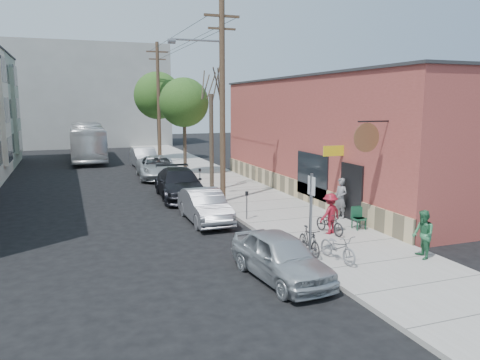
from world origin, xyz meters
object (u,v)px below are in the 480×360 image
object	(u,v)px
tree_bare	(211,143)
parked_bike_b	(338,247)
car_0	(281,256)
sign_post	(311,208)
bus	(87,142)
cyclist	(330,214)
car_3	(157,167)
parking_meter_far	(200,175)
parked_bike_a	(309,241)
patio_chair_b	(359,218)
tree_leafy_mid	(184,103)
patron_grey	(341,198)
car_1	(205,206)
parking_meter_near	(247,201)
car_2	(180,184)
utility_pole_near	(221,98)
tree_leafy_far	(158,96)
patron_green	(423,235)
patio_chair_a	(359,219)
car_4	(144,158)

from	to	relation	value
tree_bare	parked_bike_b	world-z (taller)	tree_bare
car_0	sign_post	bearing A→B (deg)	28.44
tree_bare	bus	size ratio (longest dim) A/B	0.46
cyclist	car_3	xyz separation A→B (m)	(-3.67, 16.67, -0.17)
car_0	parking_meter_far	bearing A→B (deg)	78.48
parked_bike_a	parked_bike_b	size ratio (longest dim) A/B	0.91
patio_chair_b	tree_leafy_mid	bearing A→B (deg)	97.37
patio_chair_b	patron_grey	distance (m)	1.84
sign_post	car_1	size ratio (longest dim) A/B	0.65
parking_meter_near	parking_meter_far	distance (m)	7.65
car_1	car_3	distance (m)	12.69
parked_bike_b	car_2	size ratio (longest dim) A/B	0.31
sign_post	utility_pole_near	size ratio (longest dim) A/B	0.28
tree_leafy_mid	bus	size ratio (longest dim) A/B	0.56
tree_leafy_far	patron_green	xyz separation A→B (m)	(2.96, -30.30, -4.86)
sign_post	parking_meter_near	size ratio (longest dim) A/B	2.26
tree_leafy_far	parked_bike_a	bearing A→B (deg)	-90.63
sign_post	utility_pole_near	world-z (taller)	utility_pole_near
parking_meter_near	bus	size ratio (longest dim) A/B	0.10
patio_chair_b	car_2	bearing A→B (deg)	116.32
parking_meter_far	parked_bike_a	distance (m)	12.86
patio_chair_a	patio_chair_b	world-z (taller)	same
patio_chair_a	car_0	world-z (taller)	car_0
patio_chair_b	car_4	world-z (taller)	car_4
parking_meter_near	tree_bare	world-z (taller)	tree_bare
patio_chair_a	patio_chair_b	size ratio (longest dim) A/B	1.00
tree_leafy_far	sign_post	bearing A→B (deg)	-90.89
patron_green	cyclist	xyz separation A→B (m)	(-1.29, 3.61, -0.00)
utility_pole_near	car_2	size ratio (longest dim) A/B	1.79
cyclist	bus	bearing A→B (deg)	-94.20
patron_grey	cyclist	distance (m)	2.64
cyclist	parked_bike_a	world-z (taller)	cyclist
tree_leafy_far	tree_leafy_mid	bearing A→B (deg)	-90.00
utility_pole_near	patron_grey	world-z (taller)	utility_pole_near
parking_meter_near	parked_bike_b	distance (m)	6.16
parking_meter_near	patio_chair_a	xyz separation A→B (m)	(3.65, -3.10, -0.39)
cyclist	patio_chair_a	bearing A→B (deg)	166.32
parking_meter_near	cyclist	bearing A→B (deg)	-55.50
patron_green	car_4	world-z (taller)	patron_green
sign_post	tree_leafy_mid	size ratio (longest dim) A/B	0.41
parking_meter_far	cyclist	xyz separation A→B (m)	(2.22, -10.88, -0.04)
parking_meter_far	bus	distance (m)	19.41
car_0	bus	xyz separation A→B (m)	(-4.06, 32.81, 0.98)
patio_chair_a	patron_grey	size ratio (longest dim) A/B	0.49
tree_bare	car_4	distance (m)	12.48
tree_leafy_mid	cyclist	world-z (taller)	tree_leafy_mid
parked_bike_b	bus	size ratio (longest dim) A/B	0.14
patio_chair_b	car_1	world-z (taller)	car_1
tree_leafy_mid	patio_chair_a	world-z (taller)	tree_leafy_mid
car_0	car_1	distance (m)	7.32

